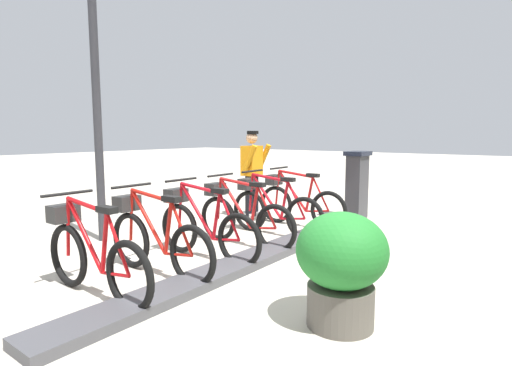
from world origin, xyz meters
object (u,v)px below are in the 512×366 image
Objects in this scene: bike_docked_2 at (241,216)px; planter_bush at (341,263)px; bike_docked_0 at (297,202)px; worker_near_rack at (252,171)px; lamp_post at (94,46)px; bike_docked_3 at (203,226)px; payment_kiosk at (357,184)px; bike_docked_4 at (155,238)px; bike_docked_5 at (92,254)px; bike_docked_1 at (272,208)px.

bike_docked_2 is 1.77× the size of planter_bush.
worker_near_rack is (1.06, -0.08, 0.48)m from bike_docked_0.
worker_near_rack is 3.42m from lamp_post.
bike_docked_2 is at bearing -150.12° from lamp_post.
payment_kiosk is at bearing -99.22° from bike_docked_3.
lamp_post reaches higher than bike_docked_4.
worker_near_rack is at bearing -42.78° from planter_bush.
bike_docked_4 and bike_docked_5 have the same top height.
bike_docked_3 is 1.77× the size of planter_bush.
bike_docked_4 is 1.77× the size of planter_bush.
bike_docked_5 is at bearing 90.00° from bike_docked_3.
payment_kiosk is at bearing -101.75° from bike_docked_2.
payment_kiosk is 5.11m from bike_docked_5.
bike_docked_4 is at bearing 3.71° from planter_bush.
payment_kiosk is 5.02m from lamp_post.
bike_docked_4 is at bearing 90.00° from bike_docked_0.
bike_docked_5 is (0.00, 2.33, 0.00)m from bike_docked_2.
bike_docked_0 is 1.00× the size of bike_docked_4.
bike_docked_2 is (0.00, 1.55, 0.00)m from bike_docked_0.
lamp_post reaches higher than bike_docked_2.
planter_bush is (-2.22, 2.96, 0.11)m from bike_docked_0.
planter_bush is at bearing -157.55° from bike_docked_5.
payment_kiosk is 1.35m from bike_docked_0.
worker_near_rack is (1.06, -3.96, 0.48)m from bike_docked_5.
planter_bush is at bearing 126.96° from bike_docked_0.
bike_docked_2 is 1.00× the size of bike_docked_3.
bike_docked_3 reaches higher than planter_bush.
worker_near_rack is at bearing -4.57° from bike_docked_0.
payment_kiosk reaches higher than bike_docked_4.
bike_docked_0 is 1.55m from bike_docked_2.
worker_near_rack reaches higher than bike_docked_5.
lamp_post is at bearing 29.88° from bike_docked_2.
bike_docked_3 is 1.55m from bike_docked_5.
lamp_post is (1.85, 2.61, 2.43)m from bike_docked_0.
payment_kiosk is 2.82m from bike_docked_2.
bike_docked_1 is at bearing -44.44° from planter_bush.
bike_docked_2 is at bearing -90.00° from bike_docked_4.
worker_near_rack reaches higher than bike_docked_4.
payment_kiosk is 0.74× the size of bike_docked_3.
bike_docked_3 is 2.68m from worker_near_rack.
bike_docked_3 is 3.06m from lamp_post.
lamp_post is at bearing -34.43° from bike_docked_5.
bike_docked_2 is 2.63m from planter_bush.
payment_kiosk is 0.29× the size of lamp_post.
payment_kiosk is 0.74× the size of bike_docked_1.
planter_bush is at bearing 135.56° from bike_docked_1.
bike_docked_2 is (0.57, 2.75, -0.24)m from payment_kiosk.
lamp_post is (1.85, 0.29, 2.43)m from bike_docked_3.
bike_docked_4 is 0.78m from bike_docked_5.
lamp_post is (1.85, 1.84, 2.43)m from bike_docked_1.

